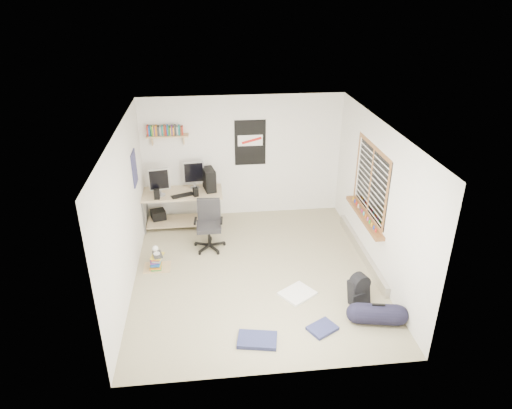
{
  "coord_description": "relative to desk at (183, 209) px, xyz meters",
  "views": [
    {
      "loc": [
        -0.7,
        -6.41,
        4.4
      ],
      "look_at": [
        0.05,
        0.27,
        1.14
      ],
      "focal_mm": 32.0,
      "sensor_mm": 36.0,
      "label": 1
    }
  ],
  "objects": [
    {
      "name": "back_wall",
      "position": [
        1.25,
        0.43,
        0.89
      ],
      "size": [
        4.0,
        0.01,
        2.5
      ],
      "primitive_type": "cube",
      "color": "silver",
      "rests_on": "ground"
    },
    {
      "name": "window",
      "position": [
        3.2,
        -1.52,
        1.08
      ],
      "size": [
        0.1,
        1.5,
        1.26
      ],
      "primitive_type": "cube",
      "color": "brown",
      "rests_on": "right_wall"
    },
    {
      "name": "jeans_b",
      "position": [
        2.04,
        -3.35,
        -0.34
      ],
      "size": [
        0.48,
        0.44,
        0.05
      ],
      "primitive_type": "cube",
      "rotation": [
        0.0,
        0.0,
        0.52
      ],
      "color": "navy",
      "rests_on": "floor"
    },
    {
      "name": "poster_left_wall",
      "position": [
        -0.73,
        -0.62,
        1.14
      ],
      "size": [
        0.02,
        0.42,
        0.6
      ],
      "primitive_type": "cube",
      "color": "navy",
      "rests_on": "left_wall"
    },
    {
      "name": "subwoofer",
      "position": [
        -0.5,
        0.12,
        -0.22
      ],
      "size": [
        0.34,
        0.34,
        0.3
      ],
      "primitive_type": "cube",
      "rotation": [
        0.0,
        0.0,
        0.3
      ],
      "color": "black",
      "rests_on": "floor"
    },
    {
      "name": "desk_lamp",
      "position": [
        -0.39,
        -1.52,
        0.02
      ],
      "size": [
        0.17,
        0.21,
        0.18
      ],
      "primitive_type": "cube",
      "rotation": [
        0.0,
        0.0,
        -0.42
      ],
      "color": "white",
      "rests_on": "book_stack"
    },
    {
      "name": "monitor_right",
      "position": [
        0.26,
        0.18,
        0.58
      ],
      "size": [
        0.41,
        0.14,
        0.44
      ],
      "primitive_type": "cube",
      "rotation": [
        0.0,
        0.0,
        0.09
      ],
      "color": "#B1B1B6",
      "rests_on": "desk"
    },
    {
      "name": "ceiling",
      "position": [
        1.25,
        -1.82,
        2.14
      ],
      "size": [
        4.0,
        4.5,
        0.01
      ],
      "primitive_type": "cube",
      "color": "white",
      "rests_on": "ground"
    },
    {
      "name": "speaker_right",
      "position": [
        0.29,
        -0.21,
        0.45
      ],
      "size": [
        0.11,
        0.11,
        0.18
      ],
      "primitive_type": "cube",
      "rotation": [
        0.0,
        0.0,
        0.37
      ],
      "color": "black",
      "rests_on": "desk"
    },
    {
      "name": "baseboard_heater",
      "position": [
        3.21,
        -1.52,
        -0.28
      ],
      "size": [
        0.08,
        2.5,
        0.18
      ],
      "primitive_type": "cube",
      "color": "#B7B2A8",
      "rests_on": "floor"
    },
    {
      "name": "left_wall",
      "position": [
        -0.75,
        -1.82,
        0.89
      ],
      "size": [
        0.01,
        4.5,
        2.5
      ],
      "primitive_type": "cube",
      "color": "silver",
      "rests_on": "ground"
    },
    {
      "name": "jeans_a",
      "position": [
        1.1,
        -3.49,
        -0.33
      ],
      "size": [
        0.59,
        0.43,
        0.06
      ],
      "primitive_type": "cube",
      "rotation": [
        0.0,
        0.0,
        -0.19
      ],
      "color": "#22284F",
      "rests_on": "floor"
    },
    {
      "name": "floor",
      "position": [
        1.25,
        -1.82,
        -0.37
      ],
      "size": [
        4.0,
        4.5,
        0.01
      ],
      "primitive_type": "cube",
      "color": "gray",
      "rests_on": "ground"
    },
    {
      "name": "tshirt",
      "position": [
        1.84,
        -2.52,
        -0.34
      ],
      "size": [
        0.64,
        0.62,
        0.04
      ],
      "primitive_type": "cube",
      "rotation": [
        0.0,
        0.0,
        0.6
      ],
      "color": "white",
      "rests_on": "floor"
    },
    {
      "name": "duffel_bag",
      "position": [
        2.85,
        -3.29,
        -0.22
      ],
      "size": [
        0.35,
        0.35,
        0.59
      ],
      "primitive_type": "cylinder",
      "rotation": [
        0.0,
        0.0,
        -0.19
      ],
      "color": "black",
      "rests_on": "floor"
    },
    {
      "name": "backpack",
      "position": [
        2.72,
        -2.81,
        -0.16
      ],
      "size": [
        0.36,
        0.32,
        0.39
      ],
      "primitive_type": "cube",
      "rotation": [
        0.0,
        0.0,
        0.34
      ],
      "color": "black",
      "rests_on": "floor"
    },
    {
      "name": "right_wall",
      "position": [
        3.26,
        -1.82,
        0.89
      ],
      "size": [
        0.01,
        4.5,
        2.5
      ],
      "primitive_type": "cube",
      "color": "silver",
      "rests_on": "ground"
    },
    {
      "name": "wall_shelf",
      "position": [
        -0.2,
        0.32,
        1.42
      ],
      "size": [
        0.8,
        0.22,
        0.24
      ],
      "primitive_type": "cube",
      "color": "tan",
      "rests_on": "back_wall"
    },
    {
      "name": "poster_back_wall",
      "position": [
        1.4,
        0.41,
        1.19
      ],
      "size": [
        0.62,
        0.03,
        0.92
      ],
      "primitive_type": "cube",
      "color": "black",
      "rests_on": "back_wall"
    },
    {
      "name": "desk",
      "position": [
        0.0,
        0.0,
        0.0
      ],
      "size": [
        1.61,
        0.75,
        0.72
      ],
      "primitive_type": "cube",
      "rotation": [
        0.0,
        0.0,
        0.03
      ],
      "color": "#CDBB8E",
      "rests_on": "floor"
    },
    {
      "name": "office_chair",
      "position": [
        0.5,
        -0.94,
        0.12
      ],
      "size": [
        0.65,
        0.65,
        0.92
      ],
      "primitive_type": "cube",
      "rotation": [
        0.0,
        0.0,
        -0.08
      ],
      "color": "black",
      "rests_on": "floor"
    },
    {
      "name": "monitor_left",
      "position": [
        -0.38,
        -0.1,
        0.57
      ],
      "size": [
        0.4,
        0.17,
        0.43
      ],
      "primitive_type": "cube",
      "rotation": [
        0.0,
        0.0,
        0.18
      ],
      "color": "#AAABB0",
      "rests_on": "desk"
    },
    {
      "name": "keyboard",
      "position": [
        0.03,
        -0.17,
        0.37
      ],
      "size": [
        0.46,
        0.31,
        0.02
      ],
      "primitive_type": "cube",
      "rotation": [
        0.0,
        0.0,
        0.39
      ],
      "color": "black",
      "rests_on": "desk"
    },
    {
      "name": "book_stack",
      "position": [
        -0.41,
        -1.5,
        -0.21
      ],
      "size": [
        0.48,
        0.42,
        0.28
      ],
      "primitive_type": "cube",
      "rotation": [
        0.0,
        0.0,
        -0.24
      ],
      "color": "brown",
      "rests_on": "floor"
    },
    {
      "name": "speaker_left",
      "position": [
        -0.44,
        -0.26,
        0.46
      ],
      "size": [
        0.1,
        0.1,
        0.2
      ],
      "primitive_type": "cube",
      "rotation": [
        0.0,
        0.0,
        -0.03
      ],
      "color": "black",
      "rests_on": "desk"
    },
    {
      "name": "pc_tower",
      "position": [
        0.55,
        0.07,
        0.58
      ],
      "size": [
        0.28,
        0.45,
        0.43
      ],
      "primitive_type": "cube",
      "rotation": [
        0.0,
        0.0,
        0.2
      ],
      "color": "black",
      "rests_on": "desk"
    }
  ]
}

